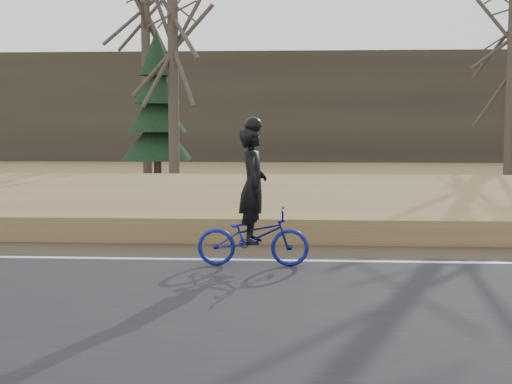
{
  "coord_description": "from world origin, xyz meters",
  "views": [
    {
      "loc": [
        1.0,
        -10.7,
        2.21
      ],
      "look_at": [
        0.3,
        0.5,
        1.1
      ],
      "focal_mm": 50.0,
      "sensor_mm": 36.0,
      "label": 1
    }
  ],
  "objects": [
    {
      "name": "conifer",
      "position": [
        -4.21,
        15.01,
        2.59
      ],
      "size": [
        2.6,
        2.6,
        5.46
      ],
      "color": "#494036",
      "rests_on": "ground"
    },
    {
      "name": "embankment",
      "position": [
        0.0,
        4.2,
        0.22
      ],
      "size": [
        120.0,
        5.0,
        0.44
      ],
      "primitive_type": "cube",
      "color": "#967E4C",
      "rests_on": "ground"
    },
    {
      "name": "treeline_backdrop",
      "position": [
        0.0,
        30.0,
        3.0
      ],
      "size": [
        120.0,
        4.0,
        6.0
      ],
      "primitive_type": "cube",
      "color": "#383328",
      "rests_on": "ground"
    },
    {
      "name": "ballast",
      "position": [
        0.0,
        8.0,
        0.23
      ],
      "size": [
        120.0,
        3.0,
        0.45
      ],
      "primitive_type": "cube",
      "color": "slate",
      "rests_on": "ground"
    },
    {
      "name": "railroad",
      "position": [
        0.0,
        8.0,
        0.53
      ],
      "size": [
        120.0,
        2.4,
        0.29
      ],
      "color": "black",
      "rests_on": "ballast"
    },
    {
      "name": "road",
      "position": [
        0.0,
        -2.5,
        0.03
      ],
      "size": [
        120.0,
        6.0,
        0.06
      ],
      "primitive_type": "cube",
      "color": "black",
      "rests_on": "ground"
    },
    {
      "name": "bare_tree_near_left",
      "position": [
        -3.22,
        12.93,
        3.99
      ],
      "size": [
        0.36,
        0.36,
        7.97
      ],
      "primitive_type": "cylinder",
      "color": "#494036",
      "rests_on": "ground"
    },
    {
      "name": "edge_line",
      "position": [
        0.0,
        0.2,
        0.07
      ],
      "size": [
        120.0,
        0.12,
        0.01
      ],
      "primitive_type": "cube",
      "color": "silver",
      "rests_on": "road"
    },
    {
      "name": "bare_tree_left",
      "position": [
        -5.14,
        17.61,
        4.39
      ],
      "size": [
        0.36,
        0.36,
        8.78
      ],
      "primitive_type": "cylinder",
      "color": "#494036",
      "rests_on": "ground"
    },
    {
      "name": "cyclist",
      "position": [
        0.3,
        -0.22,
        0.78
      ],
      "size": [
        1.67,
        0.63,
        2.22
      ],
      "rotation": [
        0.0,
        0.0,
        1.58
      ],
      "color": "navy",
      "rests_on": "road"
    },
    {
      "name": "bare_tree_center",
      "position": [
        8.75,
        16.35,
        4.42
      ],
      "size": [
        0.36,
        0.36,
        8.84
      ],
      "primitive_type": "cylinder",
      "color": "#494036",
      "rests_on": "ground"
    },
    {
      "name": "shoulder",
      "position": [
        0.0,
        1.2,
        0.02
      ],
      "size": [
        120.0,
        1.6,
        0.04
      ],
      "primitive_type": "cube",
      "color": "#473A2B",
      "rests_on": "ground"
    },
    {
      "name": "ground",
      "position": [
        0.0,
        0.0,
        0.0
      ],
      "size": [
        120.0,
        120.0,
        0.0
      ],
      "primitive_type": "plane",
      "color": "#967E4C",
      "rests_on": "ground"
    }
  ]
}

